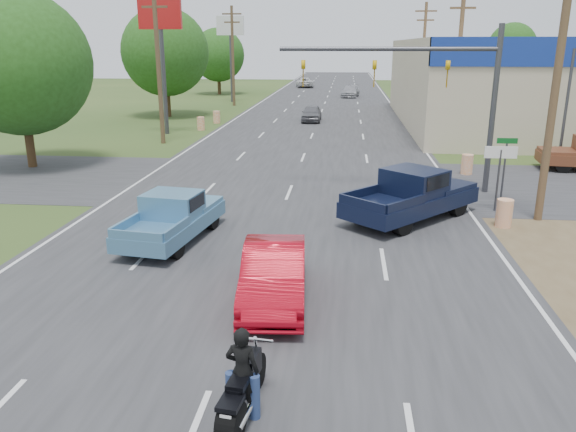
# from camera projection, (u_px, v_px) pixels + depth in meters

# --- Properties ---
(main_road) EXTENTS (15.00, 180.00, 0.02)m
(main_road) POSITION_uv_depth(u_px,v_px,m) (318.00, 121.00, 47.24)
(main_road) COLOR #2D2D30
(main_road) RESTS_ON ground
(cross_road) EXTENTS (120.00, 10.00, 0.02)m
(cross_road) POSITION_uv_depth(u_px,v_px,m) (293.00, 182.00, 26.31)
(cross_road) COLOR #2D2D30
(cross_road) RESTS_ON ground
(utility_pole_1) EXTENTS (2.00, 0.28, 10.00)m
(utility_pole_1) POSITION_uv_depth(u_px,v_px,m) (558.00, 71.00, 19.07)
(utility_pole_1) COLOR #4C3823
(utility_pole_1) RESTS_ON ground
(utility_pole_2) EXTENTS (2.00, 0.28, 10.00)m
(utility_pole_2) POSITION_uv_depth(u_px,v_px,m) (459.00, 59.00, 36.20)
(utility_pole_2) COLOR #4C3823
(utility_pole_2) RESTS_ON ground
(utility_pole_3) EXTENTS (2.00, 0.28, 10.00)m
(utility_pole_3) POSITION_uv_depth(u_px,v_px,m) (423.00, 54.00, 53.33)
(utility_pole_3) COLOR #4C3823
(utility_pole_3) RESTS_ON ground
(utility_pole_5) EXTENTS (2.00, 0.28, 10.00)m
(utility_pole_5) POSITION_uv_depth(u_px,v_px,m) (158.00, 59.00, 35.20)
(utility_pole_5) COLOR #4C3823
(utility_pole_5) RESTS_ON ground
(utility_pole_6) EXTENTS (2.00, 0.28, 10.00)m
(utility_pole_6) POSITION_uv_depth(u_px,v_px,m) (233.00, 54.00, 58.04)
(utility_pole_6) COLOR #4C3823
(utility_pole_6) RESTS_ON ground
(tree_0) EXTENTS (7.14, 7.14, 8.84)m
(tree_0) POSITION_uv_depth(u_px,v_px,m) (19.00, 64.00, 28.05)
(tree_0) COLOR #422D19
(tree_0) RESTS_ON ground
(tree_1) EXTENTS (7.56, 7.56, 9.36)m
(tree_1) POSITION_uv_depth(u_px,v_px,m) (165.00, 52.00, 48.84)
(tree_1) COLOR #422D19
(tree_1) RESTS_ON ground
(tree_2) EXTENTS (6.72, 6.72, 8.32)m
(tree_2) POSITION_uv_depth(u_px,v_px,m) (218.00, 55.00, 71.93)
(tree_2) COLOR #422D19
(tree_2) RESTS_ON ground
(tree_5) EXTENTS (7.98, 7.98, 9.88)m
(tree_5) POSITION_uv_depth(u_px,v_px,m) (512.00, 47.00, 94.93)
(tree_5) COLOR #422D19
(tree_5) RESTS_ON ground
(tree_6) EXTENTS (8.82, 8.82, 10.92)m
(tree_6) POSITION_uv_depth(u_px,v_px,m) (167.00, 43.00, 100.61)
(tree_6) COLOR #422D19
(tree_6) RESTS_ON ground
(barrel_0) EXTENTS (0.56, 0.56, 1.00)m
(barrel_0) POSITION_uv_depth(u_px,v_px,m) (504.00, 213.00, 19.67)
(barrel_0) COLOR orange
(barrel_0) RESTS_ON ground
(barrel_1) EXTENTS (0.56, 0.56, 1.00)m
(barrel_1) POSITION_uv_depth(u_px,v_px,m) (467.00, 165.00, 27.72)
(barrel_1) COLOR orange
(barrel_1) RESTS_ON ground
(barrel_2) EXTENTS (0.56, 0.56, 1.00)m
(barrel_2) POSITION_uv_depth(u_px,v_px,m) (201.00, 124.00, 42.22)
(barrel_2) COLOR orange
(barrel_2) RESTS_ON ground
(barrel_3) EXTENTS (0.56, 0.56, 1.00)m
(barrel_3) POSITION_uv_depth(u_px,v_px,m) (217.00, 117.00, 46.00)
(barrel_3) COLOR orange
(barrel_3) RESTS_ON ground
(pole_sign_left_near) EXTENTS (3.00, 0.35, 9.20)m
(pole_sign_left_near) POSITION_uv_depth(u_px,v_px,m) (161.00, 30.00, 38.57)
(pole_sign_left_near) COLOR #3F3F44
(pole_sign_left_near) RESTS_ON ground
(pole_sign_left_far) EXTENTS (3.00, 0.35, 9.20)m
(pole_sign_left_far) POSITION_uv_depth(u_px,v_px,m) (230.00, 36.00, 61.40)
(pole_sign_left_far) COLOR #3F3F44
(pole_sign_left_far) RESTS_ON ground
(lane_sign) EXTENTS (1.20, 0.08, 2.52)m
(lane_sign) POSITION_uv_depth(u_px,v_px,m) (500.00, 163.00, 21.15)
(lane_sign) COLOR #3F3F44
(lane_sign) RESTS_ON ground
(street_name_sign) EXTENTS (0.80, 0.08, 2.61)m
(street_name_sign) POSITION_uv_depth(u_px,v_px,m) (505.00, 163.00, 22.60)
(street_name_sign) COLOR #3F3F44
(street_name_sign) RESTS_ON ground
(signal_mast) EXTENTS (9.12, 0.40, 7.00)m
(signal_mast) POSITION_uv_depth(u_px,v_px,m) (430.00, 79.00, 23.39)
(signal_mast) COLOR #3F3F44
(signal_mast) RESTS_ON ground
(red_convertible) EXTENTS (1.85, 4.46, 1.43)m
(red_convertible) POSITION_uv_depth(u_px,v_px,m) (274.00, 274.00, 13.87)
(red_convertible) COLOR #A60716
(red_convertible) RESTS_ON ground
(motorcycle) EXTENTS (0.74, 2.22, 1.13)m
(motorcycle) POSITION_uv_depth(u_px,v_px,m) (242.00, 393.00, 9.50)
(motorcycle) COLOR black
(motorcycle) RESTS_ON ground
(rider) EXTENTS (0.63, 0.46, 1.60)m
(rider) POSITION_uv_depth(u_px,v_px,m) (242.00, 376.00, 9.46)
(rider) COLOR black
(rider) RESTS_ON ground
(blue_pickup) EXTENTS (2.54, 5.05, 1.60)m
(blue_pickup) POSITION_uv_depth(u_px,v_px,m) (174.00, 216.00, 18.29)
(blue_pickup) COLOR black
(blue_pickup) RESTS_ON ground
(navy_pickup) EXTENTS (5.38, 5.63, 1.87)m
(navy_pickup) POSITION_uv_depth(u_px,v_px,m) (414.00, 194.00, 20.50)
(navy_pickup) COLOR black
(navy_pickup) RESTS_ON ground
(distant_car_grey) EXTENTS (1.61, 3.97, 1.35)m
(distant_car_grey) POSITION_uv_depth(u_px,v_px,m) (312.00, 113.00, 47.02)
(distant_car_grey) COLOR slate
(distant_car_grey) RESTS_ON ground
(distant_car_silver) EXTENTS (2.55, 5.00, 1.39)m
(distant_car_silver) POSITION_uv_depth(u_px,v_px,m) (350.00, 91.00, 69.25)
(distant_car_silver) COLOR #A4A4A9
(distant_car_silver) RESTS_ON ground
(distant_car_white) EXTENTS (3.07, 5.44, 1.43)m
(distant_car_white) POSITION_uv_depth(u_px,v_px,m) (305.00, 82.00, 85.41)
(distant_car_white) COLOR silver
(distant_car_white) RESTS_ON ground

